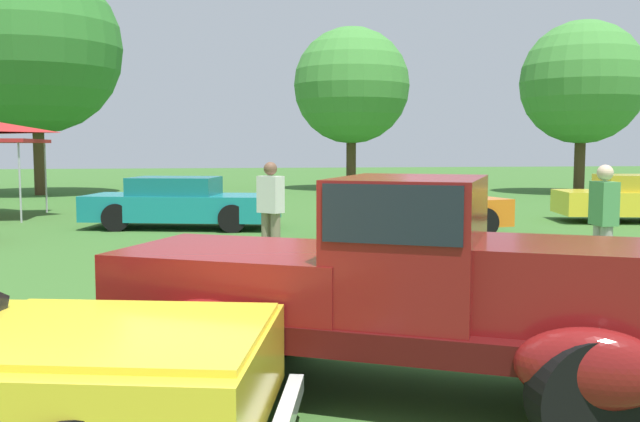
% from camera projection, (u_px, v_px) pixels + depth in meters
% --- Properties ---
extents(ground_plane, '(120.00, 120.00, 0.00)m').
position_uv_depth(ground_plane, '(288.00, 383.00, 5.70)').
color(ground_plane, '#386628').
extents(feature_pickup_truck, '(4.57, 3.28, 1.70)m').
position_uv_depth(feature_pickup_truck, '(399.00, 285.00, 5.37)').
color(feature_pickup_truck, '#400B0B').
rests_on(feature_pickup_truck, ground_plane).
extents(show_car_teal, '(4.79, 2.73, 1.22)m').
position_uv_depth(show_car_teal, '(181.00, 203.00, 16.59)').
color(show_car_teal, teal).
rests_on(show_car_teal, ground_plane).
extents(show_car_orange, '(4.13, 2.50, 1.22)m').
position_uv_depth(show_car_orange, '(418.00, 208.00, 15.17)').
color(show_car_orange, orange).
rests_on(show_car_orange, ground_plane).
extents(spectator_between_cars, '(0.26, 0.41, 1.69)m').
position_uv_depth(spectator_between_cars, '(603.00, 221.00, 9.55)').
color(spectator_between_cars, '#9E998E').
rests_on(spectator_between_cars, ground_plane).
extents(spectator_by_row, '(0.45, 0.45, 1.69)m').
position_uv_depth(spectator_by_row, '(271.00, 209.00, 11.37)').
color(spectator_by_row, '#7F7056').
rests_on(spectator_by_row, ground_plane).
extents(treeline_mid_left, '(6.78, 6.78, 9.26)m').
position_uv_depth(treeline_mid_left, '(35.00, 48.00, 27.64)').
color(treeline_mid_left, '#47331E').
rests_on(treeline_mid_left, ground_plane).
extents(treeline_center, '(5.23, 5.23, 7.33)m').
position_uv_depth(treeline_center, '(351.00, 86.00, 31.45)').
color(treeline_center, '#47331E').
rests_on(treeline_center, ground_plane).
extents(treeline_mid_right, '(5.04, 5.04, 7.11)m').
position_uv_depth(treeline_mid_right, '(582.00, 83.00, 28.63)').
color(treeline_mid_right, '#47331E').
rests_on(treeline_mid_right, ground_plane).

